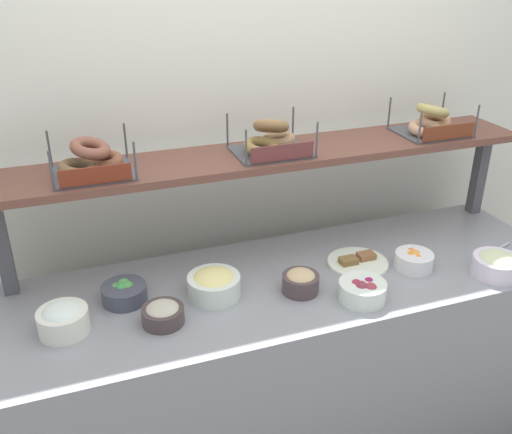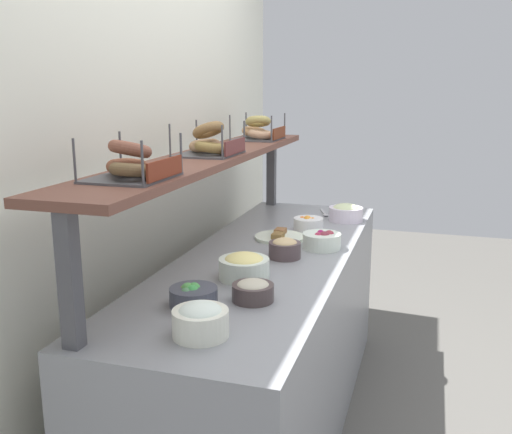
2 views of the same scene
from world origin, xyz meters
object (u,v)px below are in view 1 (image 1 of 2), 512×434
Objects in this scene: bowl_hummus at (301,281)px; bowl_egg_salad at (214,284)px; bowl_cream_cheese at (63,319)px; serving_plate_white at (358,262)px; bagel_basket_sesame at (431,123)px; bowl_tuna_salad at (163,313)px; bowl_beet_salad at (362,290)px; bowl_fruit_salad at (414,260)px; serving_spoon_near_plate at (494,252)px; bagel_basket_everything at (271,141)px; bowl_scallion_spread at (497,264)px; bagel_basket_cinnamon_raisin at (92,162)px; bowl_veggie_mix at (124,292)px.

bowl_egg_salad reaches higher than bowl_hummus.
bowl_egg_salad is at bearing 4.23° from bowl_cream_cheese.
bowl_hummus is 0.31m from serving_plate_white.
bagel_basket_sesame is (1.59, 0.30, 0.43)m from bowl_cream_cheese.
bagel_basket_sesame reaches higher than bowl_egg_salad.
bowl_beet_salad reaches higher than bowl_tuna_salad.
bowl_beet_salad is at bearing -157.07° from bowl_fruit_salad.
bowl_fruit_salad is 0.81m from bowl_egg_salad.
bowl_egg_salad is at bearing 175.54° from serving_spoon_near_plate.
serving_plate_white is 0.82× the size of bagel_basket_everything.
bagel_basket_cinnamon_raisin is (-1.44, 0.49, 0.43)m from bowl_scallion_spread.
bowl_beet_salad is 0.71× the size of serving_plate_white.
bagel_basket_everything is at bearing 16.16° from bowl_veggie_mix.
bagel_basket_everything is at bearing -179.93° from bagel_basket_sesame.
bowl_cream_cheese is at bearing 177.10° from bowl_hummus.
bowl_veggie_mix is at bearing 173.54° from serving_spoon_near_plate.
serving_plate_white reaches higher than serving_spoon_near_plate.
bagel_basket_sesame is at bearing 53.37° from bowl_fruit_salad.
bowl_veggie_mix is (-0.62, 0.16, -0.01)m from bowl_hummus.
bowl_tuna_salad is 0.23m from bowl_egg_salad.
bowl_fruit_salad is at bearing 178.06° from serving_spoon_near_plate.
bowl_cream_cheese is at bearing 178.21° from serving_spoon_near_plate.
bagel_basket_everything reaches higher than serving_plate_white.
bowl_veggie_mix is at bearing -76.40° from bagel_basket_cinnamon_raisin.
bowl_egg_salad is at bearing -35.92° from bagel_basket_cinnamon_raisin.
bagel_basket_everything is (0.68, 0.00, 0.00)m from bagel_basket_cinnamon_raisin.
bowl_veggie_mix is at bearing 160.68° from bowl_beet_salad.
bowl_tuna_salad is 0.60× the size of serving_plate_white.
serving_spoon_near_plate is (0.88, -0.01, -0.04)m from bowl_hummus.
serving_plate_white is (0.11, 0.23, -0.03)m from bowl_beet_salad.
bagel_basket_cinnamon_raisin reaches higher than bowl_egg_salad.
bowl_scallion_spread is 0.62× the size of bagel_basket_everything.
bowl_egg_salad is (-1.08, 0.23, 0.00)m from bowl_scallion_spread.
bowl_tuna_salad reaches higher than serving_plate_white.
serving_spoon_near_plate is 0.61× the size of bagel_basket_sesame.
bowl_cream_cheese is 0.58× the size of bagel_basket_sesame.
bowl_cream_cheese reaches higher than bowl_veggie_mix.
bagel_basket_sesame is at bearing 40.15° from bowl_beet_salad.
bowl_scallion_spread is at bearing -87.61° from bagel_basket_sesame.
bowl_cream_cheese is 1.00m from bagel_basket_everything.
bagel_basket_cinnamon_raisin is 1.41m from bagel_basket_sesame.
bowl_fruit_salad is 1.29m from bagel_basket_cinnamon_raisin.
bowl_fruit_salad is 0.39m from serving_spoon_near_plate.
bowl_cream_cheese reaches higher than bowl_tuna_salad.
bowl_fruit_salad is 0.61m from bagel_basket_sesame.
bowl_egg_salad is at bearing -13.84° from bowl_veggie_mix.
bowl_cream_cheese is 0.97× the size of serving_spoon_near_plate.
bowl_hummus is 0.93m from bagel_basket_sesame.
bagel_basket_everything is at bearing 144.82° from bowl_fruit_salad.
bowl_egg_salad is at bearing -178.36° from serving_plate_white.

